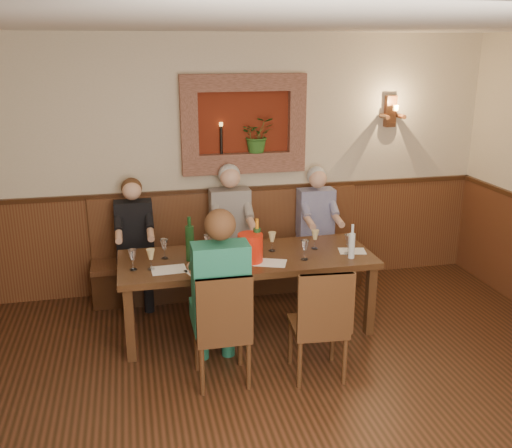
{
  "coord_description": "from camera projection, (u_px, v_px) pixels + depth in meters",
  "views": [
    {
      "loc": [
        -1.02,
        -3.11,
        2.66
      ],
      "look_at": [
        0.1,
        1.9,
        1.05
      ],
      "focal_mm": 40.0,
      "sensor_mm": 36.0,
      "label": 1
    }
  ],
  "objects": [
    {
      "name": "tasting_sheet_b",
      "position": [
        270.0,
        263.0,
        5.24
      ],
      "size": [
        0.35,
        0.3,
        0.0
      ],
      "primitive_type": "cube",
      "rotation": [
        0.0,
        0.0,
        -0.37
      ],
      "color": "white",
      "rests_on": "dining_table"
    },
    {
      "name": "person_bench_left",
      "position": [
        136.0,
        254.0,
        6.03
      ],
      "size": [
        0.39,
        0.48,
        1.36
      ],
      "color": "black",
      "rests_on": "ground"
    },
    {
      "name": "room_shell",
      "position": [
        310.0,
        183.0,
        3.34
      ],
      "size": [
        6.04,
        6.04,
        2.82
      ],
      "color": "beige",
      "rests_on": "ground"
    },
    {
      "name": "chair_near_left",
      "position": [
        222.0,
        350.0,
        4.65
      ],
      "size": [
        0.44,
        0.44,
        0.99
      ],
      "rotation": [
        0.0,
        0.0,
        -0.01
      ],
      "color": "#381F10",
      "rests_on": "ground"
    },
    {
      "name": "wine_glass_6",
      "position": [
        305.0,
        250.0,
        5.29
      ],
      "size": [
        0.08,
        0.08,
        0.19
      ],
      "primitive_type": null,
      "color": "white",
      "rests_on": "dining_table"
    },
    {
      "name": "wine_glass_2",
      "position": [
        197.0,
        256.0,
        5.14
      ],
      "size": [
        0.08,
        0.08,
        0.19
      ],
      "primitive_type": null,
      "color": "#CFB87C",
      "rests_on": "dining_table"
    },
    {
      "name": "tasting_sheet_d",
      "position": [
        202.0,
        271.0,
        5.05
      ],
      "size": [
        0.32,
        0.27,
        0.0
      ],
      "primitive_type": "cube",
      "rotation": [
        0.0,
        0.0,
        0.34
      ],
      "color": "white",
      "rests_on": "dining_table"
    },
    {
      "name": "wine_glass_5",
      "position": [
        272.0,
        242.0,
        5.52
      ],
      "size": [
        0.08,
        0.08,
        0.19
      ],
      "primitive_type": null,
      "color": "#CFB87C",
      "rests_on": "dining_table"
    },
    {
      "name": "wine_glass_7",
      "position": [
        315.0,
        240.0,
        5.58
      ],
      "size": [
        0.08,
        0.08,
        0.19
      ],
      "primitive_type": null,
      "color": "#CFB87C",
      "rests_on": "dining_table"
    },
    {
      "name": "wine_glass_1",
      "position": [
        164.0,
        249.0,
        5.32
      ],
      "size": [
        0.08,
        0.08,
        0.19
      ],
      "primitive_type": null,
      "color": "white",
      "rests_on": "dining_table"
    },
    {
      "name": "wine_bottle_green_a",
      "position": [
        257.0,
        243.0,
        5.3
      ],
      "size": [
        0.08,
        0.08,
        0.39
      ],
      "rotation": [
        0.0,
        0.0,
        -0.23
      ],
      "color": "#19471E",
      "rests_on": "dining_table"
    },
    {
      "name": "tasting_sheet_c",
      "position": [
        352.0,
        251.0,
        5.54
      ],
      "size": [
        0.29,
        0.23,
        0.0
      ],
      "primitive_type": "cube",
      "rotation": [
        0.0,
        0.0,
        -0.23
      ],
      "color": "white",
      "rests_on": "dining_table"
    },
    {
      "name": "person_chair_front",
      "position": [
        220.0,
        308.0,
        4.64
      ],
      "size": [
        0.45,
        0.55,
        1.48
      ],
      "color": "#1B6060",
      "rests_on": "ground"
    },
    {
      "name": "wall_niche",
      "position": [
        248.0,
        128.0,
        6.16
      ],
      "size": [
        1.36,
        0.3,
        1.06
      ],
      "color": "#631D0E",
      "rests_on": "ground"
    },
    {
      "name": "dining_table",
      "position": [
        247.0,
        264.0,
        5.43
      ],
      "size": [
        2.4,
        0.9,
        0.75
      ],
      "color": "#381F10",
      "rests_on": "ground"
    },
    {
      "name": "wine_bottle_green_b",
      "position": [
        190.0,
        242.0,
        5.26
      ],
      "size": [
        0.1,
        0.1,
        0.42
      ],
      "rotation": [
        0.0,
        0.0,
        -0.41
      ],
      "color": "#19471E",
      "rests_on": "dining_table"
    },
    {
      "name": "wine_glass_0",
      "position": [
        151.0,
        259.0,
        5.06
      ],
      "size": [
        0.08,
        0.08,
        0.19
      ],
      "primitive_type": null,
      "color": "#CFB87C",
      "rests_on": "dining_table"
    },
    {
      "name": "spittoon_bucket",
      "position": [
        250.0,
        248.0,
        5.24
      ],
      "size": [
        0.25,
        0.25,
        0.26
      ],
      "primitive_type": "cylinder",
      "rotation": [
        0.0,
        0.0,
        -0.07
      ],
      "color": "red",
      "rests_on": "dining_table"
    },
    {
      "name": "wine_glass_4",
      "position": [
        247.0,
        250.0,
        5.28
      ],
      "size": [
        0.08,
        0.08,
        0.19
      ],
      "primitive_type": null,
      "color": "#CFB87C",
      "rests_on": "dining_table"
    },
    {
      "name": "wine_glass_10",
      "position": [
        133.0,
        260.0,
        5.05
      ],
      "size": [
        0.08,
        0.08,
        0.19
      ],
      "primitive_type": null,
      "color": "white",
      "rests_on": "dining_table"
    },
    {
      "name": "water_bottle",
      "position": [
        352.0,
        245.0,
        5.33
      ],
      "size": [
        0.06,
        0.06,
        0.33
      ],
      "rotation": [
        0.0,
        0.0,
        -0.02
      ],
      "color": "silver",
      "rests_on": "dining_table"
    },
    {
      "name": "person_bench_right",
      "position": [
        317.0,
        239.0,
        6.45
      ],
      "size": [
        0.4,
        0.49,
        1.39
      ],
      "color": "navy",
      "rests_on": "ground"
    },
    {
      "name": "tasting_sheet_a",
      "position": [
        169.0,
        270.0,
        5.08
      ],
      "size": [
        0.32,
        0.23,
        0.0
      ],
      "primitive_type": "cube",
      "rotation": [
        0.0,
        0.0,
        0.05
      ],
      "color": "white",
      "rests_on": "dining_table"
    },
    {
      "name": "person_bench_mid",
      "position": [
        232.0,
        243.0,
        6.23
      ],
      "size": [
        0.43,
        0.53,
        1.46
      ],
      "color": "#615A59",
      "rests_on": "ground"
    },
    {
      "name": "wall_sconce",
      "position": [
        391.0,
        112.0,
        6.45
      ],
      "size": [
        0.25,
        0.2,
        0.35
      ],
      "color": "#512817",
      "rests_on": "ground"
    },
    {
      "name": "wine_glass_9",
      "position": [
        235.0,
        261.0,
        5.02
      ],
      "size": [
        0.08,
        0.08,
        0.19
      ],
      "primitive_type": null,
      "color": "#CFB87C",
      "rests_on": "dining_table"
    },
    {
      "name": "wainscoting",
      "position": [
        305.0,
        377.0,
        3.73
      ],
      "size": [
        6.02,
        6.02,
        1.15
      ],
      "color": "#512817",
      "rests_on": "ground"
    },
    {
      "name": "chair_near_right",
      "position": [
        318.0,
        344.0,
        4.74
      ],
      "size": [
        0.47,
        0.47,
        0.99
      ],
      "rotation": [
        0.0,
        0.0,
        -0.08
      ],
      "color": "#381F10",
      "rests_on": "ground"
    },
    {
      "name": "wine_glass_8",
      "position": [
        348.0,
        244.0,
        5.45
      ],
      "size": [
        0.08,
        0.08,
        0.19
      ],
      "primitive_type": null,
      "color": "white",
      "rests_on": "dining_table"
    },
    {
      "name": "bench",
      "position": [
        230.0,
        263.0,
        6.41
      ],
      "size": [
        3.0,
        0.45,
        1.11
      ],
      "color": "#381E0F",
      "rests_on": "ground"
    },
    {
      "name": "wine_glass_3",
      "position": [
        208.0,
        244.0,
        5.44
      ],
      "size": [
        0.08,
        0.08,
        0.19
      ],
      "primitive_type": null,
      "color": "white",
      "rests_on": "dining_table"
    }
  ]
}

